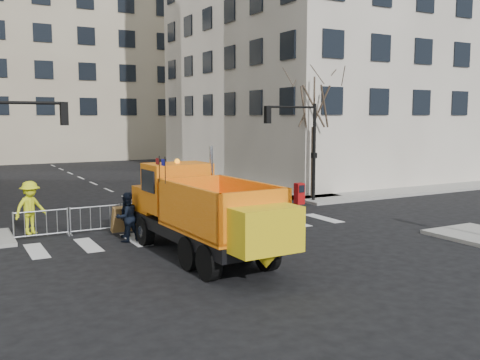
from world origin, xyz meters
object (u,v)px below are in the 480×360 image
plow_truck (204,210)px  cop_a (174,208)px  newspaper_box (299,194)px  cop_c (127,216)px  worker (30,208)px  cop_b (127,217)px

plow_truck → cop_a: (0.79, 4.57, -0.69)m
newspaper_box → cop_c: bearing=-165.5°
cop_c → plow_truck: bearing=58.1°
cop_a → worker: 5.56m
plow_truck → cop_b: plow_truck is taller
plow_truck → newspaper_box: (8.75, 6.91, -0.92)m
cop_c → cop_b: bearing=25.2°
plow_truck → cop_c: size_ratio=5.66×
plow_truck → cop_c: plow_truck is taller
cop_c → newspaper_box: (10.03, 2.57, -0.14)m
cop_c → newspaper_box: bearing=146.1°
newspaper_box → cop_a: bearing=-163.5°
plow_truck → newspaper_box: bearing=-53.7°
cop_b → newspaper_box: size_ratio=1.70×
cop_b → cop_a: bearing=-169.1°
cop_b → newspaper_box: 10.78m
cop_a → newspaper_box: cop_a is taller
plow_truck → cop_a: 4.69m
cop_a → worker: size_ratio=0.90×
cop_a → plow_truck: bearing=40.6°
cop_b → cop_c: (0.23, 0.76, -0.10)m
plow_truck → cop_c: (-1.28, 4.34, -0.78)m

